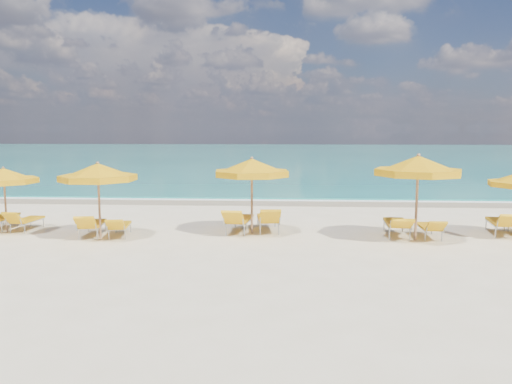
{
  "coord_description": "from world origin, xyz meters",
  "views": [
    {
      "loc": [
        0.97,
        -15.03,
        3.31
      ],
      "look_at": [
        0.0,
        1.5,
        1.2
      ],
      "focal_mm": 35.0,
      "sensor_mm": 36.0,
      "label": 1
    }
  ],
  "objects": [
    {
      "name": "ground_plane",
      "position": [
        0.0,
        0.0,
        0.0
      ],
      "size": [
        120.0,
        120.0,
        0.0
      ],
      "primitive_type": "plane",
      "color": "beige"
    },
    {
      "name": "ocean",
      "position": [
        0.0,
        48.0,
        0.0
      ],
      "size": [
        120.0,
        80.0,
        0.3
      ],
      "primitive_type": "cube",
      "color": "#167C73",
      "rests_on": "ground"
    },
    {
      "name": "wet_sand_band",
      "position": [
        0.0,
        7.4,
        0.0
      ],
      "size": [
        120.0,
        2.6,
        0.01
      ],
      "primitive_type": "cube",
      "color": "tan",
      "rests_on": "ground"
    },
    {
      "name": "foam_line",
      "position": [
        0.0,
        8.2,
        0.0
      ],
      "size": [
        120.0,
        1.2,
        0.03
      ],
      "primitive_type": "cube",
      "color": "white",
      "rests_on": "ground"
    },
    {
      "name": "whitecap_near",
      "position": [
        -6.0,
        17.0,
        0.0
      ],
      "size": [
        14.0,
        0.36,
        0.05
      ],
      "primitive_type": "cube",
      "color": "white",
      "rests_on": "ground"
    },
    {
      "name": "whitecap_far",
      "position": [
        8.0,
        24.0,
        0.0
      ],
      "size": [
        18.0,
        0.3,
        0.05
      ],
      "primitive_type": "cube",
      "color": "white",
      "rests_on": "ground"
    },
    {
      "name": "umbrella_2",
      "position": [
        -7.93,
        0.18,
        1.81
      ],
      "size": [
        2.66,
        2.66,
        2.12
      ],
      "rotation": [
        0.0,
        0.0,
        0.33
      ],
      "color": "#9C714E",
      "rests_on": "ground"
    },
    {
      "name": "umbrella_3",
      "position": [
        -4.62,
        -0.49,
        2.0
      ],
      "size": [
        3.02,
        3.02,
        2.34
      ],
      "rotation": [
        0.0,
        0.0,
        -0.39
      ],
      "color": "#9C714E",
      "rests_on": "ground"
    },
    {
      "name": "umbrella_4",
      "position": [
        -0.07,
        0.44,
        2.08
      ],
      "size": [
        3.01,
        3.01,
        2.44
      ],
      "rotation": [
        0.0,
        0.0,
        -0.29
      ],
      "color": "#9C714E",
      "rests_on": "ground"
    },
    {
      "name": "umbrella_5",
      "position": [
        4.85,
        -0.23,
        2.21
      ],
      "size": [
        2.66,
        2.66,
        2.59
      ],
      "rotation": [
        0.0,
        0.0,
        0.04
      ],
      "color": "#9C714E",
      "rests_on": "ground"
    },
    {
      "name": "lounger_2_left",
      "position": [
        -8.44,
        0.75,
        0.23
      ],
      "size": [
        0.74,
        1.88,
        0.82
      ],
      "rotation": [
        0.0,
        0.0,
        0.07
      ],
      "color": "#A5A8AD",
      "rests_on": "ground"
    },
    {
      "name": "lounger_2_right",
      "position": [
        -7.48,
        0.56,
        0.2
      ],
      "size": [
        0.66,
        1.62,
        0.76
      ],
      "rotation": [
        0.0,
        0.0,
        -0.08
      ],
      "color": "#A5A8AD",
      "rests_on": "ground"
    },
    {
      "name": "lounger_3_left",
      "position": [
        -4.98,
        -0.2,
        0.22
      ],
      "size": [
        0.85,
        1.85,
        0.82
      ],
      "rotation": [
        0.0,
        0.0,
        0.15
      ],
      "color": "#A5A8AD",
      "rests_on": "ground"
    },
    {
      "name": "lounger_3_right",
      "position": [
        -4.12,
        -0.18,
        0.2
      ],
      "size": [
        0.77,
        1.67,
        0.71
      ],
      "rotation": [
        0.0,
        0.0,
        0.15
      ],
      "color": "#A5A8AD",
      "rests_on": "ground"
    },
    {
      "name": "lounger_4_left",
      "position": [
        -0.49,
        0.69,
        0.24
      ],
      "size": [
        0.89,
        2.01,
        0.9
      ],
      "rotation": [
        0.0,
        0.0,
        -0.13
      ],
      "color": "#A5A8AD",
      "rests_on": "ground"
    },
    {
      "name": "lounger_4_right",
      "position": [
        0.43,
        0.88,
        0.24
      ],
      "size": [
        0.86,
        1.98,
        0.91
      ],
      "rotation": [
        0.0,
        0.0,
        0.11
      ],
      "color": "#A5A8AD",
      "rests_on": "ground"
    },
    {
      "name": "lounger_5_left",
      "position": [
        4.43,
        0.34,
        0.24
      ],
      "size": [
        0.79,
        2.07,
        0.79
      ],
      "rotation": [
        0.0,
        0.0,
        -0.07
      ],
      "color": "#A5A8AD",
      "rests_on": "ground"
    },
    {
      "name": "lounger_5_right",
      "position": [
        5.37,
        0.18,
        0.2
      ],
      "size": [
        0.57,
        1.63,
        0.7
      ],
      "rotation": [
        0.0,
        0.0,
        -0.01
      ],
      "color": "#A5A8AD",
      "rests_on": "ground"
    },
    {
      "name": "lounger_6_left",
      "position": [
        7.75,
        0.78,
        0.23
      ],
      "size": [
        0.91,
        1.95,
        0.84
      ],
      "rotation": [
        0.0,
        0.0,
        -0.16
      ],
      "color": "#A5A8AD",
      "rests_on": "ground"
    }
  ]
}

